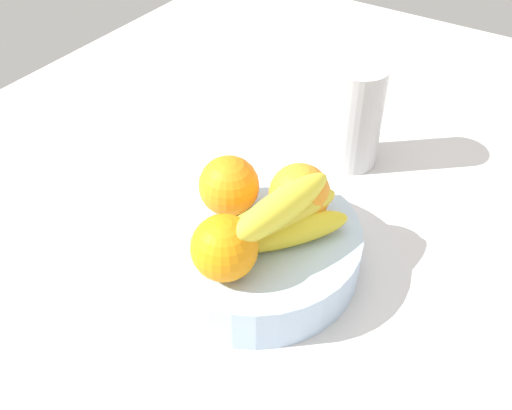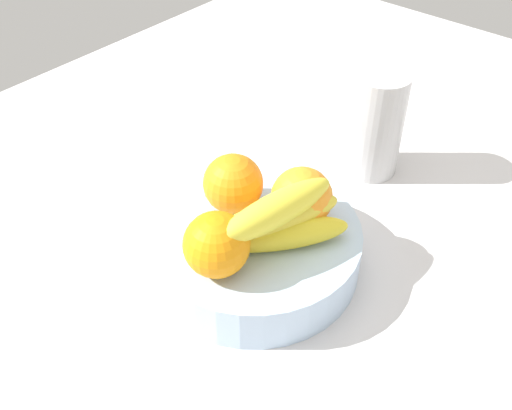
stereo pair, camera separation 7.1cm
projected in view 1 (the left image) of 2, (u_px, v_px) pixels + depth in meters
The scene contains 7 objects.
ground_plane at pixel (271, 280), 79.75cm from camera, with size 180.00×140.00×3.00cm, color silver.
fruit_bowl at pixel (256, 246), 78.09cm from camera, with size 27.84×27.84×6.30cm, color #AFCAE6.
orange_front_left at pixel (229, 186), 76.38cm from camera, with size 7.92×7.92×7.92cm, color orange.
orange_front_right at pixel (224, 248), 67.78cm from camera, with size 7.92×7.92×7.92cm, color orange.
orange_center at pixel (299, 194), 75.14cm from camera, with size 7.92×7.92×7.92cm, color orange.
banana_bunch at pixel (281, 218), 71.26cm from camera, with size 18.14×13.74×8.40cm.
thermos_tumbler at pixel (355, 116), 92.37cm from camera, with size 8.58×8.58×16.86cm, color #BEBDBE.
Camera 1 is at (-46.24, -27.61, 58.22)cm, focal length 41.53 mm.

